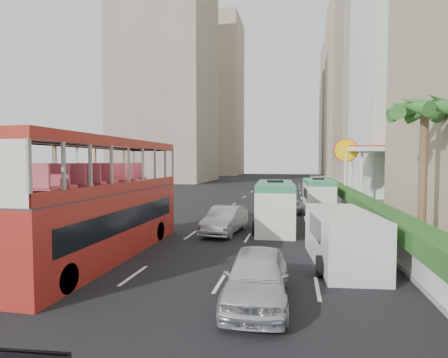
% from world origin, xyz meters
% --- Properties ---
extents(ground_plane, '(200.00, 200.00, 0.00)m').
position_xyz_m(ground_plane, '(0.00, 0.00, 0.00)').
color(ground_plane, black).
rests_on(ground_plane, ground).
extents(double_decker_bus, '(2.50, 11.00, 5.06)m').
position_xyz_m(double_decker_bus, '(-6.00, 0.00, 2.53)').
color(double_decker_bus, '#A5241C').
rests_on(double_decker_bus, ground).
extents(car_silver_lane_a, '(2.09, 4.72, 1.51)m').
position_xyz_m(car_silver_lane_a, '(-1.84, 5.98, 0.00)').
color(car_silver_lane_a, silver).
rests_on(car_silver_lane_a, ground).
extents(car_silver_lane_b, '(1.96, 4.55, 1.53)m').
position_xyz_m(car_silver_lane_b, '(0.99, -3.46, 0.00)').
color(car_silver_lane_b, silver).
rests_on(car_silver_lane_b, ground).
extents(van_asset, '(3.28, 5.64, 1.48)m').
position_xyz_m(van_asset, '(1.14, 15.46, 0.00)').
color(van_asset, silver).
rests_on(van_asset, ground).
extents(minibus_near, '(2.48, 6.49, 2.83)m').
position_xyz_m(minibus_near, '(0.89, 7.80, 1.42)').
color(minibus_near, silver).
rests_on(minibus_near, ground).
extents(minibus_far, '(2.25, 6.06, 2.65)m').
position_xyz_m(minibus_far, '(3.88, 15.21, 1.32)').
color(minibus_far, silver).
rests_on(minibus_far, ground).
extents(panel_van_near, '(2.69, 5.50, 2.12)m').
position_xyz_m(panel_van_near, '(3.91, 0.92, 1.06)').
color(panel_van_near, silver).
rests_on(panel_van_near, ground).
extents(panel_van_far, '(2.00, 4.65, 1.83)m').
position_xyz_m(panel_van_far, '(4.22, 22.97, 0.92)').
color(panel_van_far, silver).
rests_on(panel_van_far, ground).
extents(sidewalk, '(6.00, 120.00, 0.18)m').
position_xyz_m(sidewalk, '(9.00, 25.00, 0.09)').
color(sidewalk, '#99968C').
rests_on(sidewalk, ground).
extents(kerb_wall, '(0.30, 44.00, 1.00)m').
position_xyz_m(kerb_wall, '(6.20, 14.00, 0.68)').
color(kerb_wall, silver).
rests_on(kerb_wall, sidewalk).
extents(hedge, '(1.10, 44.00, 0.70)m').
position_xyz_m(hedge, '(6.20, 14.00, 1.53)').
color(hedge, '#2D6626').
rests_on(hedge, kerb_wall).
extents(palm_tree, '(0.36, 0.36, 6.40)m').
position_xyz_m(palm_tree, '(7.80, 4.00, 3.38)').
color(palm_tree, brown).
rests_on(palm_tree, sidewalk).
extents(shell_station, '(6.50, 8.00, 5.50)m').
position_xyz_m(shell_station, '(10.00, 23.00, 2.75)').
color(shell_station, silver).
rests_on(shell_station, ground).
extents(tower_mid, '(16.00, 16.00, 50.00)m').
position_xyz_m(tower_mid, '(18.00, 58.00, 25.00)').
color(tower_mid, gray).
rests_on(tower_mid, ground).
extents(tower_far_a, '(14.00, 14.00, 44.00)m').
position_xyz_m(tower_far_a, '(17.00, 82.00, 22.00)').
color(tower_far_a, tan).
rests_on(tower_far_a, ground).
extents(tower_far_b, '(14.00, 14.00, 40.00)m').
position_xyz_m(tower_far_b, '(17.00, 104.00, 20.00)').
color(tower_far_b, gray).
rests_on(tower_far_b, ground).
extents(tower_left_a, '(18.00, 18.00, 52.00)m').
position_xyz_m(tower_left_a, '(-24.00, 55.00, 26.00)').
color(tower_left_a, gray).
rests_on(tower_left_a, ground).
extents(tower_left_b, '(16.00, 16.00, 46.00)m').
position_xyz_m(tower_left_b, '(-22.00, 90.00, 23.00)').
color(tower_left_b, tan).
rests_on(tower_left_b, ground).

